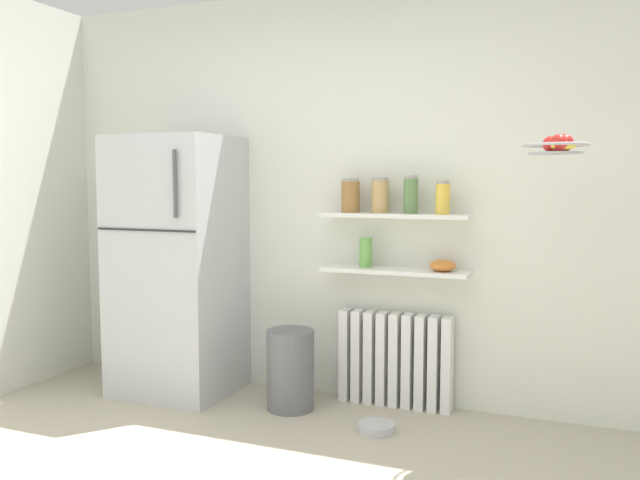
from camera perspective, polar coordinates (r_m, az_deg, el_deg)
back_wall at (r=4.23m, az=4.12°, el=3.82°), size 7.04×0.10×2.60m
refrigerator at (r=4.44m, az=-12.18°, el=-2.16°), size 0.72×0.69×1.68m
radiator at (r=4.19m, az=6.48°, el=-10.19°), size 0.71×0.12×0.58m
wall_shelf_lower at (r=4.05m, az=6.44°, el=-2.66°), size 0.90×0.22×0.02m
wall_shelf_upper at (r=4.02m, az=6.49°, el=2.12°), size 0.90×0.22×0.02m
storage_jar_0 at (r=4.10m, az=2.64°, el=3.84°), size 0.11×0.11×0.21m
storage_jar_1 at (r=4.04m, az=5.20°, el=3.84°), size 0.11×0.11×0.22m
storage_jar_2 at (r=3.99m, az=7.84°, el=3.88°), size 0.09×0.09×0.23m
storage_jar_3 at (r=3.95m, az=10.52°, el=3.61°), size 0.08×0.08×0.20m
vase at (r=4.09m, az=3.96°, el=-1.09°), size 0.08×0.08×0.18m
shelf_bowl at (r=3.98m, az=10.53°, el=-2.17°), size 0.16×0.16×0.07m
trash_bin at (r=4.12m, az=-2.57°, el=-11.09°), size 0.29×0.29×0.49m
pet_food_bowl at (r=3.84m, az=4.86°, el=-15.81°), size 0.20×0.20×0.05m
hanging_fruit_basket at (r=3.51m, az=19.78°, el=7.67°), size 0.33×0.33×0.10m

